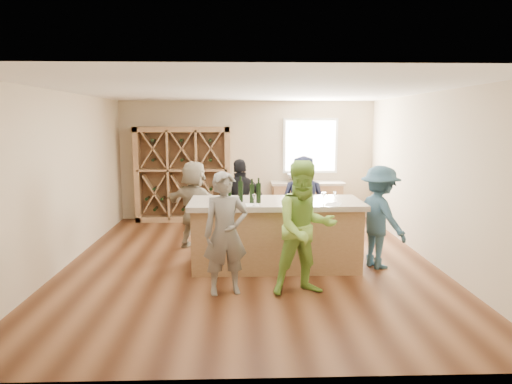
{
  "coord_description": "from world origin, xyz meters",
  "views": [
    {
      "loc": [
        -0.15,
        -7.35,
        2.32
      ],
      "look_at": [
        0.1,
        0.2,
        1.15
      ],
      "focal_mm": 32.0,
      "sensor_mm": 36.0,
      "label": 1
    }
  ],
  "objects_px": {
    "sink": "(299,178)",
    "wine_bottle_a": "(225,193)",
    "wine_bottle_e": "(259,193)",
    "person_far_mid": "(241,205)",
    "person_server": "(380,217)",
    "wine_bottle_c": "(241,192)",
    "person_near_right": "(305,228)",
    "person_far_left": "(195,205)",
    "wine_bottle_b": "(229,194)",
    "wine_rack": "(183,174)",
    "person_far_right": "(303,202)",
    "person_near_left": "(226,234)",
    "wine_bottle_d": "(252,194)",
    "tasting_counter_base": "(276,236)"
  },
  "relations": [
    {
      "from": "wine_bottle_a",
      "to": "wine_bottle_d",
      "type": "bearing_deg",
      "value": -2.4
    },
    {
      "from": "wine_bottle_b",
      "to": "person_near_left",
      "type": "distance_m",
      "value": 0.96
    },
    {
      "from": "wine_bottle_e",
      "to": "person_near_right",
      "type": "height_order",
      "value": "person_near_right"
    },
    {
      "from": "wine_bottle_d",
      "to": "wine_bottle_e",
      "type": "height_order",
      "value": "wine_bottle_e"
    },
    {
      "from": "wine_bottle_a",
      "to": "person_near_right",
      "type": "distance_m",
      "value": 1.52
    },
    {
      "from": "wine_bottle_a",
      "to": "person_near_left",
      "type": "relative_size",
      "value": 0.19
    },
    {
      "from": "wine_bottle_c",
      "to": "wine_bottle_e",
      "type": "relative_size",
      "value": 1.04
    },
    {
      "from": "wine_bottle_b",
      "to": "tasting_counter_base",
      "type": "bearing_deg",
      "value": 19.75
    },
    {
      "from": "person_far_mid",
      "to": "wine_bottle_c",
      "type": "bearing_deg",
      "value": 77.62
    },
    {
      "from": "person_near_left",
      "to": "person_far_mid",
      "type": "relative_size",
      "value": 1.0
    },
    {
      "from": "wine_rack",
      "to": "person_server",
      "type": "distance_m",
      "value": 5.06
    },
    {
      "from": "person_near_left",
      "to": "person_near_right",
      "type": "distance_m",
      "value": 1.07
    },
    {
      "from": "wine_bottle_d",
      "to": "wine_rack",
      "type": "bearing_deg",
      "value": 112.14
    },
    {
      "from": "wine_bottle_a",
      "to": "wine_bottle_b",
      "type": "xyz_separation_m",
      "value": [
        0.07,
        -0.07,
        -0.0
      ]
    },
    {
      "from": "person_near_right",
      "to": "wine_bottle_c",
      "type": "bearing_deg",
      "value": 115.55
    },
    {
      "from": "wine_bottle_c",
      "to": "person_near_right",
      "type": "bearing_deg",
      "value": -52.0
    },
    {
      "from": "wine_bottle_e",
      "to": "person_far_mid",
      "type": "height_order",
      "value": "person_far_mid"
    },
    {
      "from": "wine_bottle_d",
      "to": "person_near_right",
      "type": "height_order",
      "value": "person_near_right"
    },
    {
      "from": "person_far_left",
      "to": "wine_bottle_b",
      "type": "bearing_deg",
      "value": 148.5
    },
    {
      "from": "wine_bottle_c",
      "to": "person_far_mid",
      "type": "xyz_separation_m",
      "value": [
        0.0,
        1.09,
        -0.41
      ]
    },
    {
      "from": "sink",
      "to": "wine_bottle_e",
      "type": "bearing_deg",
      "value": -106.56
    },
    {
      "from": "wine_bottle_b",
      "to": "wine_bottle_d",
      "type": "bearing_deg",
      "value": 8.77
    },
    {
      "from": "sink",
      "to": "wine_bottle_a",
      "type": "distance_m",
      "value": 3.98
    },
    {
      "from": "wine_rack",
      "to": "person_far_right",
      "type": "xyz_separation_m",
      "value": [
        2.49,
        -2.41,
        -0.25
      ]
    },
    {
      "from": "wine_bottle_e",
      "to": "person_far_right",
      "type": "height_order",
      "value": "person_far_right"
    },
    {
      "from": "wine_bottle_e",
      "to": "person_near_left",
      "type": "bearing_deg",
      "value": -116.85
    },
    {
      "from": "wine_bottle_b",
      "to": "person_near_right",
      "type": "height_order",
      "value": "person_near_right"
    },
    {
      "from": "wine_bottle_b",
      "to": "person_far_right",
      "type": "distance_m",
      "value": 1.94
    },
    {
      "from": "wine_bottle_c",
      "to": "person_far_left",
      "type": "distance_m",
      "value": 1.54
    },
    {
      "from": "wine_bottle_a",
      "to": "person_far_right",
      "type": "xyz_separation_m",
      "value": [
        1.39,
        1.3,
        -0.38
      ]
    },
    {
      "from": "sink",
      "to": "wine_bottle_b",
      "type": "relative_size",
      "value": 1.75
    },
    {
      "from": "person_server",
      "to": "person_far_left",
      "type": "xyz_separation_m",
      "value": [
        -3.05,
        1.21,
        -0.01
      ]
    },
    {
      "from": "wine_bottle_a",
      "to": "wine_bottle_e",
      "type": "xyz_separation_m",
      "value": [
        0.52,
        0.01,
        -0.0
      ]
    },
    {
      "from": "wine_rack",
      "to": "wine_bottle_e",
      "type": "distance_m",
      "value": 4.05
    },
    {
      "from": "person_near_left",
      "to": "sink",
      "type": "bearing_deg",
      "value": 58.27
    },
    {
      "from": "sink",
      "to": "wine_bottle_c",
      "type": "height_order",
      "value": "wine_bottle_c"
    },
    {
      "from": "person_server",
      "to": "wine_bottle_a",
      "type": "bearing_deg",
      "value": 67.92
    },
    {
      "from": "person_far_mid",
      "to": "person_far_right",
      "type": "xyz_separation_m",
      "value": [
        1.14,
        0.1,
        0.02
      ]
    },
    {
      "from": "wine_bottle_d",
      "to": "person_near_left",
      "type": "xyz_separation_m",
      "value": [
        -0.38,
        -0.93,
        -0.4
      ]
    },
    {
      "from": "person_near_left",
      "to": "wine_rack",
      "type": "bearing_deg",
      "value": 90.83
    },
    {
      "from": "sink",
      "to": "tasting_counter_base",
      "type": "height_order",
      "value": "sink"
    },
    {
      "from": "wine_bottle_b",
      "to": "wine_bottle_d",
      "type": "distance_m",
      "value": 0.36
    },
    {
      "from": "wine_bottle_c",
      "to": "person_server",
      "type": "relative_size",
      "value": 0.2
    },
    {
      "from": "wine_rack",
      "to": "sink",
      "type": "distance_m",
      "value": 2.7
    },
    {
      "from": "wine_bottle_c",
      "to": "person_far_left",
      "type": "xyz_separation_m",
      "value": [
        -0.85,
        1.21,
        -0.43
      ]
    },
    {
      "from": "tasting_counter_base",
      "to": "person_near_left",
      "type": "relative_size",
      "value": 1.56
    },
    {
      "from": "person_far_mid",
      "to": "wine_bottle_b",
      "type": "bearing_deg",
      "value": 69.78
    },
    {
      "from": "wine_bottle_d",
      "to": "wine_bottle_c",
      "type": "bearing_deg",
      "value": 143.29
    },
    {
      "from": "person_server",
      "to": "person_far_mid",
      "type": "xyz_separation_m",
      "value": [
        -2.2,
        1.09,
        0.01
      ]
    },
    {
      "from": "person_near_left",
      "to": "wine_bottle_d",
      "type": "bearing_deg",
      "value": 54.85
    }
  ]
}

